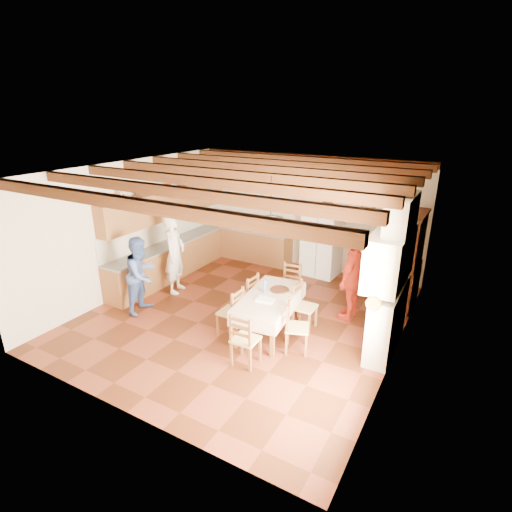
{
  "coord_description": "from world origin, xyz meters",
  "views": [
    {
      "loc": [
        3.85,
        -6.29,
        4.08
      ],
      "look_at": [
        0.1,
        0.3,
        1.25
      ],
      "focal_mm": 28.0,
      "sensor_mm": 36.0,
      "label": 1
    }
  ],
  "objects_px": {
    "chair_left_near": "(230,311)",
    "chair_right_near": "(297,327)",
    "dining_table": "(270,299)",
    "chair_left_far": "(246,295)",
    "person_woman_blue": "(142,275)",
    "chair_right_far": "(305,306)",
    "microwave": "(271,226)",
    "chair_end_far": "(289,286)",
    "person_man": "(175,254)",
    "hutch": "(408,260)",
    "person_woman_red": "(353,278)",
    "chair_end_near": "(246,338)",
    "refrigerator": "(322,242)"
  },
  "relations": [
    {
      "from": "chair_end_far",
      "to": "hutch",
      "type": "bearing_deg",
      "value": 27.58
    },
    {
      "from": "refrigerator",
      "to": "dining_table",
      "type": "height_order",
      "value": "refrigerator"
    },
    {
      "from": "chair_end_near",
      "to": "person_woman_blue",
      "type": "height_order",
      "value": "person_woman_blue"
    },
    {
      "from": "dining_table",
      "to": "chair_end_near",
      "type": "xyz_separation_m",
      "value": [
        0.14,
        -1.11,
        -0.2
      ]
    },
    {
      "from": "refrigerator",
      "to": "person_woman_red",
      "type": "height_order",
      "value": "person_woman_red"
    },
    {
      "from": "chair_end_near",
      "to": "microwave",
      "type": "distance_m",
      "value": 4.74
    },
    {
      "from": "person_man",
      "to": "hutch",
      "type": "bearing_deg",
      "value": -86.0
    },
    {
      "from": "refrigerator",
      "to": "hutch",
      "type": "xyz_separation_m",
      "value": [
        2.2,
        -0.72,
        0.16
      ]
    },
    {
      "from": "refrigerator",
      "to": "chair_end_far",
      "type": "relative_size",
      "value": 1.82
    },
    {
      "from": "chair_left_far",
      "to": "chair_end_far",
      "type": "height_order",
      "value": "same"
    },
    {
      "from": "chair_end_near",
      "to": "person_woman_red",
      "type": "bearing_deg",
      "value": -114.35
    },
    {
      "from": "chair_right_near",
      "to": "chair_right_far",
      "type": "bearing_deg",
      "value": -7.03
    },
    {
      "from": "hutch",
      "to": "person_woman_blue",
      "type": "relative_size",
      "value": 1.26
    },
    {
      "from": "refrigerator",
      "to": "chair_right_near",
      "type": "xyz_separation_m",
      "value": [
        0.91,
        -3.53,
        -0.39
      ]
    },
    {
      "from": "hutch",
      "to": "person_woman_red",
      "type": "height_order",
      "value": "hutch"
    },
    {
      "from": "chair_left_far",
      "to": "chair_right_near",
      "type": "height_order",
      "value": "same"
    },
    {
      "from": "dining_table",
      "to": "person_woman_red",
      "type": "xyz_separation_m",
      "value": [
        1.19,
        1.3,
        0.21
      ]
    },
    {
      "from": "person_man",
      "to": "person_woman_red",
      "type": "bearing_deg",
      "value": -97.01
    },
    {
      "from": "dining_table",
      "to": "chair_end_near",
      "type": "bearing_deg",
      "value": -83.02
    },
    {
      "from": "hutch",
      "to": "dining_table",
      "type": "distance_m",
      "value": 3.21
    },
    {
      "from": "dining_table",
      "to": "chair_left_far",
      "type": "relative_size",
      "value": 1.9
    },
    {
      "from": "person_woman_blue",
      "to": "microwave",
      "type": "height_order",
      "value": "person_woman_blue"
    },
    {
      "from": "chair_left_far",
      "to": "chair_end_far",
      "type": "distance_m",
      "value": 1.02
    },
    {
      "from": "dining_table",
      "to": "person_woman_blue",
      "type": "relative_size",
      "value": 1.11
    },
    {
      "from": "chair_left_near",
      "to": "chair_left_far",
      "type": "height_order",
      "value": "same"
    },
    {
      "from": "refrigerator",
      "to": "chair_end_near",
      "type": "bearing_deg",
      "value": -81.52
    },
    {
      "from": "refrigerator",
      "to": "chair_right_near",
      "type": "relative_size",
      "value": 1.82
    },
    {
      "from": "chair_right_far",
      "to": "person_woman_blue",
      "type": "distance_m",
      "value": 3.43
    },
    {
      "from": "person_man",
      "to": "microwave",
      "type": "xyz_separation_m",
      "value": [
        1.08,
        2.7,
        0.13
      ]
    },
    {
      "from": "chair_end_far",
      "to": "person_woman_blue",
      "type": "height_order",
      "value": "person_woman_blue"
    },
    {
      "from": "chair_left_near",
      "to": "chair_right_near",
      "type": "distance_m",
      "value": 1.34
    },
    {
      "from": "dining_table",
      "to": "chair_right_far",
      "type": "distance_m",
      "value": 0.73
    },
    {
      "from": "chair_right_far",
      "to": "person_woman_blue",
      "type": "relative_size",
      "value": 0.59
    },
    {
      "from": "chair_right_near",
      "to": "chair_end_far",
      "type": "xyz_separation_m",
      "value": [
        -0.83,
        1.45,
        0.0
      ]
    },
    {
      "from": "person_man",
      "to": "person_woman_red",
      "type": "height_order",
      "value": "person_man"
    },
    {
      "from": "person_woman_red",
      "to": "microwave",
      "type": "distance_m",
      "value": 3.46
    },
    {
      "from": "hutch",
      "to": "chair_right_far",
      "type": "distance_m",
      "value": 2.57
    },
    {
      "from": "refrigerator",
      "to": "chair_end_far",
      "type": "bearing_deg",
      "value": -83.61
    },
    {
      "from": "microwave",
      "to": "person_woman_red",
      "type": "bearing_deg",
      "value": -34.62
    },
    {
      "from": "chair_left_far",
      "to": "chair_left_near",
      "type": "bearing_deg",
      "value": 10.87
    },
    {
      "from": "hutch",
      "to": "chair_end_far",
      "type": "xyz_separation_m",
      "value": [
        -2.12,
        -1.35,
        -0.56
      ]
    },
    {
      "from": "refrigerator",
      "to": "chair_left_far",
      "type": "relative_size",
      "value": 1.82
    },
    {
      "from": "refrigerator",
      "to": "person_man",
      "type": "height_order",
      "value": "person_man"
    },
    {
      "from": "microwave",
      "to": "chair_right_far",
      "type": "bearing_deg",
      "value": -52.13
    },
    {
      "from": "chair_left_far",
      "to": "chair_end_far",
      "type": "relative_size",
      "value": 1.0
    },
    {
      "from": "person_woman_blue",
      "to": "microwave",
      "type": "relative_size",
      "value": 2.86
    },
    {
      "from": "dining_table",
      "to": "chair_end_far",
      "type": "xyz_separation_m",
      "value": [
        -0.1,
        1.11,
        -0.2
      ]
    },
    {
      "from": "person_man",
      "to": "refrigerator",
      "type": "bearing_deg",
      "value": -62.12
    },
    {
      "from": "chair_end_far",
      "to": "person_man",
      "type": "bearing_deg",
      "value": -172.5
    },
    {
      "from": "hutch",
      "to": "person_woman_blue",
      "type": "distance_m",
      "value": 5.63
    }
  ]
}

